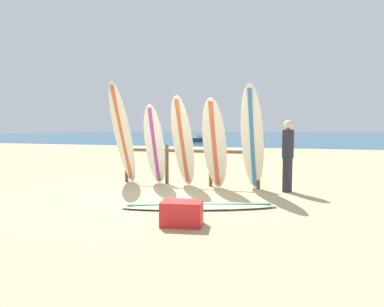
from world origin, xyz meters
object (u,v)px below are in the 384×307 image
(surfboard_leaning_left, at_px, (155,145))
(surfboard_leaning_center_right, at_px, (252,139))
(beachgoer_standing, at_px, (288,152))
(surfboard_leaning_center_left, at_px, (183,142))
(surfboard_lying_on_sand, at_px, (200,206))
(small_boat_offshore, at_px, (203,139))
(surfboard_leaning_center, at_px, (215,144))
(surfboard_rack, at_px, (188,159))
(cooler_box, at_px, (182,213))
(surfboard_leaning_far_left, at_px, (122,134))

(surfboard_leaning_left, xyz_separation_m, surfboard_leaning_center_right, (2.42, -0.13, 0.18))
(beachgoer_standing, bearing_deg, surfboard_leaning_center_left, -177.06)
(surfboard_lying_on_sand, xyz_separation_m, small_boat_offshore, (-8.17, 28.68, 0.22))
(surfboard_leaning_center_right, xyz_separation_m, small_boat_offshore, (-8.85, 26.87, -0.93))
(beachgoer_standing, bearing_deg, small_boat_offshore, 109.85)
(surfboard_leaning_left, height_order, surfboard_lying_on_sand, surfboard_leaning_left)
(beachgoer_standing, bearing_deg, surfboard_leaning_center, -171.79)
(surfboard_leaning_left, xyz_separation_m, surfboard_leaning_center, (1.55, -0.10, 0.06))
(surfboard_leaning_left, distance_m, small_boat_offshore, 27.51)
(surfboard_lying_on_sand, distance_m, beachgoer_standing, 2.66)
(surfboard_lying_on_sand, bearing_deg, surfboard_rack, 113.13)
(surfboard_leaning_center_left, height_order, surfboard_leaning_center_right, surfboard_leaning_center_right)
(beachgoer_standing, bearing_deg, surfboard_rack, 175.62)
(surfboard_leaning_center_right, xyz_separation_m, surfboard_lying_on_sand, (-0.68, -1.82, -1.15))
(surfboard_leaning_center_left, height_order, beachgoer_standing, surfboard_leaning_center_left)
(surfboard_leaning_center_left, relative_size, small_boat_offshore, 0.78)
(cooler_box, bearing_deg, surfboard_leaning_center, 84.89)
(surfboard_leaning_center_left, distance_m, surfboard_lying_on_sand, 2.44)
(surfboard_leaning_far_left, height_order, surfboard_lying_on_sand, surfboard_leaning_far_left)
(surfboard_leaning_center, xyz_separation_m, surfboard_lying_on_sand, (0.19, -1.84, -1.02))
(cooler_box, bearing_deg, surfboard_leaning_center_right, 68.09)
(surfboard_leaning_far_left, height_order, surfboard_leaning_center_left, surfboard_leaning_far_left)
(surfboard_leaning_left, relative_size, surfboard_lying_on_sand, 0.71)
(surfboard_leaning_center_left, xyz_separation_m, surfboard_leaning_center_right, (1.68, -0.13, 0.09))
(surfboard_lying_on_sand, bearing_deg, small_boat_offshore, 105.90)
(surfboard_leaning_center_left, relative_size, surfboard_lying_on_sand, 0.78)
(surfboard_rack, height_order, cooler_box, surfboard_rack)
(surfboard_leaning_center, bearing_deg, beachgoer_standing, 8.21)
(surfboard_leaning_far_left, xyz_separation_m, surfboard_leaning_center_right, (3.27, -0.06, -0.10))
(surfboard_leaning_far_left, height_order, surfboard_leaning_center, surfboard_leaning_far_left)
(surfboard_leaning_center_right, height_order, beachgoer_standing, surfboard_leaning_center_right)
(surfboard_leaning_center_left, relative_size, surfboard_leaning_center_right, 0.93)
(surfboard_rack, relative_size, small_boat_offshore, 1.27)
(surfboard_leaning_center, relative_size, surfboard_leaning_center_right, 0.89)
(surfboard_leaning_center_right, height_order, small_boat_offshore, surfboard_leaning_center_right)
(surfboard_leaning_left, relative_size, surfboard_leaning_center, 0.95)
(surfboard_leaning_center, height_order, small_boat_offshore, surfboard_leaning_center)
(surfboard_lying_on_sand, xyz_separation_m, cooler_box, (0.05, -1.10, 0.14))
(surfboard_rack, bearing_deg, beachgoer_standing, -4.38)
(surfboard_rack, bearing_deg, small_boat_offshore, 105.26)
(surfboard_lying_on_sand, relative_size, small_boat_offshore, 1.00)
(surfboard_rack, distance_m, small_boat_offshore, 27.39)
(surfboard_leaning_left, distance_m, surfboard_lying_on_sand, 2.78)
(surfboard_leaning_center_right, bearing_deg, surfboard_leaning_center_left, 175.43)
(surfboard_leaning_center_left, bearing_deg, surfboard_leaning_left, -179.60)
(surfboard_leaning_far_left, distance_m, surfboard_leaning_center_right, 3.27)
(surfboard_leaning_far_left, xyz_separation_m, surfboard_leaning_center, (2.40, -0.03, -0.23))
(surfboard_rack, distance_m, surfboard_leaning_left, 0.91)
(surfboard_leaning_left, bearing_deg, surfboard_rack, 22.10)
(surfboard_rack, distance_m, cooler_box, 3.54)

